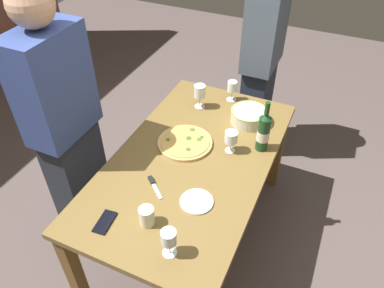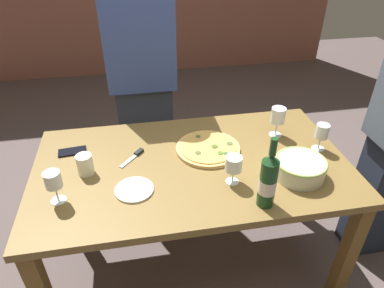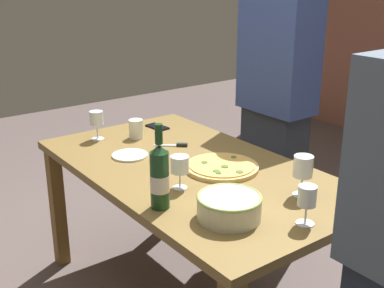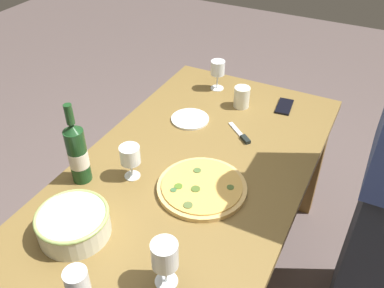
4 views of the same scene
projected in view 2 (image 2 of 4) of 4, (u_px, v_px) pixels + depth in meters
The scene contains 14 objects.
ground_plane at pixel (192, 257), 2.20m from camera, with size 8.00×8.00×0.00m, color #5A4C4A.
dining_table at pixel (192, 177), 1.83m from camera, with size 1.60×0.90×0.75m.
pizza at pixel (208, 148), 1.86m from camera, with size 0.34×0.34×0.03m.
serving_bowl at pixel (300, 167), 1.66m from camera, with size 0.25×0.25×0.09m.
wine_bottle at pixel (268, 180), 1.46m from camera, with size 0.08×0.08×0.34m.
wine_glass_near_pizza at pixel (322, 133), 1.82m from camera, with size 0.07×0.07×0.15m.
wine_glass_by_bottle at pixel (234, 164), 1.59m from camera, with size 0.08×0.08×0.14m.
wine_glass_far_left at pixel (53, 181), 1.48m from camera, with size 0.07×0.07×0.16m.
wine_glass_far_right at pixel (278, 117), 1.93m from camera, with size 0.08×0.08×0.17m.
cup_amber at pixel (85, 165), 1.68m from camera, with size 0.08×0.08×0.10m, color white.
side_plate at pixel (134, 190), 1.60m from camera, with size 0.18×0.18×0.01m, color white.
cell_phone at pixel (72, 151), 1.85m from camera, with size 0.07×0.14×0.01m, color black.
pizza_knife at pixel (135, 156), 1.82m from camera, with size 0.13×0.15×0.02m.
person_host at pixel (142, 82), 2.29m from camera, with size 0.43×0.24×1.74m.
Camera 2 is at (-0.25, -1.40, 1.82)m, focal length 32.43 mm.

